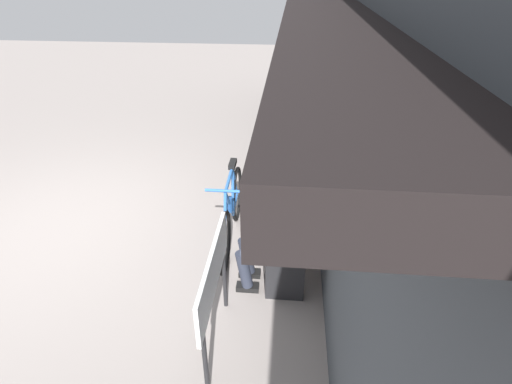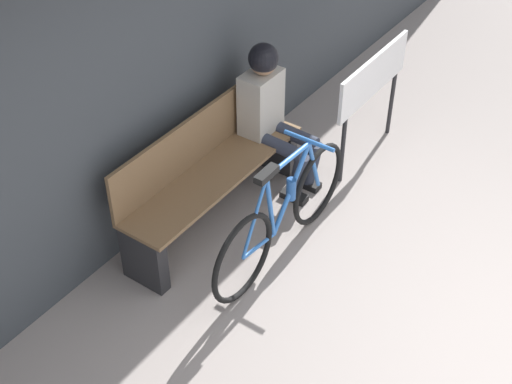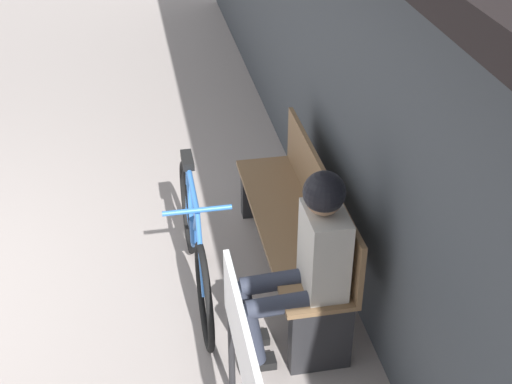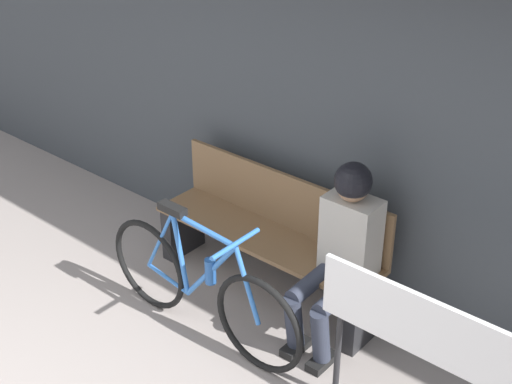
% 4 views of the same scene
% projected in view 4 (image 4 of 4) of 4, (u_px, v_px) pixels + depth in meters
% --- Properties ---
extents(storefront_wall, '(12.00, 0.56, 3.20)m').
position_uv_depth(storefront_wall, '(295.00, 48.00, 4.59)').
color(storefront_wall, '#3D4247').
rests_on(storefront_wall, ground_plane).
extents(park_bench_near, '(1.72, 0.42, 0.86)m').
position_uv_depth(park_bench_near, '(270.00, 239.00, 4.91)').
color(park_bench_near, brown).
rests_on(park_bench_near, ground_plane).
extents(bicycle, '(1.62, 0.40, 0.89)m').
position_uv_depth(bicycle, '(200.00, 288.00, 4.49)').
color(bicycle, black).
rests_on(bicycle, ground_plane).
extents(person_seated, '(0.34, 0.62, 1.22)m').
position_uv_depth(person_seated, '(342.00, 244.00, 4.32)').
color(person_seated, '#2D3342').
rests_on(person_seated, ground_plane).
extents(signboard, '(1.07, 0.04, 0.97)m').
position_uv_depth(signboard, '(413.00, 332.00, 3.57)').
color(signboard, '#232326').
rests_on(signboard, ground_plane).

